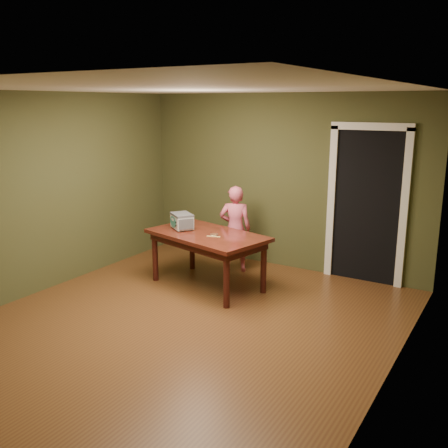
# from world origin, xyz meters

# --- Properties ---
(floor) EXTENTS (5.00, 5.00, 0.00)m
(floor) POSITION_xyz_m (0.00, 0.00, 0.00)
(floor) COLOR brown
(floor) RESTS_ON ground
(room_shell) EXTENTS (4.52, 5.02, 2.61)m
(room_shell) POSITION_xyz_m (0.00, 0.00, 1.71)
(room_shell) COLOR #3F4324
(room_shell) RESTS_ON ground
(doorway) EXTENTS (1.10, 0.66, 2.25)m
(doorway) POSITION_xyz_m (1.30, 2.78, 1.06)
(doorway) COLOR black
(doorway) RESTS_ON ground
(dining_table) EXTENTS (1.76, 1.24, 0.75)m
(dining_table) POSITION_xyz_m (-0.44, 1.13, 0.65)
(dining_table) COLOR #3A150D
(dining_table) RESTS_ON floor
(toy_oven) EXTENTS (0.41, 0.39, 0.22)m
(toy_oven) POSITION_xyz_m (-0.87, 1.15, 0.87)
(toy_oven) COLOR #4C4F54
(toy_oven) RESTS_ON dining_table
(baking_pan) EXTENTS (0.10, 0.10, 0.02)m
(baking_pan) POSITION_xyz_m (-0.30, 1.09, 0.76)
(baking_pan) COLOR silver
(baking_pan) RESTS_ON dining_table
(spatula) EXTENTS (0.18, 0.07, 0.01)m
(spatula) POSITION_xyz_m (-0.27, 1.03, 0.75)
(spatula) COLOR #E4BA63
(spatula) RESTS_ON dining_table
(child) EXTENTS (0.55, 0.47, 1.28)m
(child) POSITION_xyz_m (-0.46, 1.92, 0.64)
(child) COLOR #DA5972
(child) RESTS_ON floor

